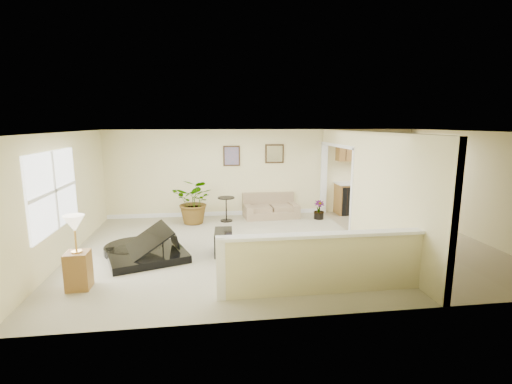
{
  "coord_description": "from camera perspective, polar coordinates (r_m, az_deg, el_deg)",
  "views": [
    {
      "loc": [
        -1.68,
        -7.65,
        2.68
      ],
      "look_at": [
        -0.59,
        0.4,
        1.16
      ],
      "focal_mm": 26.0,
      "sensor_mm": 36.0,
      "label": 1
    }
  ],
  "objects": [
    {
      "name": "floor",
      "position": [
        8.28,
        4.48,
        -8.34
      ],
      "size": [
        9.0,
        9.0,
        0.0
      ],
      "primitive_type": "plane",
      "color": "#AFA888",
      "rests_on": "ground"
    },
    {
      "name": "back_wall",
      "position": [
        10.88,
        1.26,
        3.02
      ],
      "size": [
        9.0,
        0.04,
        2.5
      ],
      "primitive_type": "cube",
      "color": "beige",
      "rests_on": "floor"
    },
    {
      "name": "front_wall",
      "position": [
        5.15,
        11.72,
        -5.76
      ],
      "size": [
        9.0,
        0.04,
        2.5
      ],
      "primitive_type": "cube",
      "color": "beige",
      "rests_on": "floor"
    },
    {
      "name": "left_wall",
      "position": [
        8.28,
        -27.48,
        -0.57
      ],
      "size": [
        0.04,
        6.0,
        2.5
      ],
      "primitive_type": "cube",
      "color": "beige",
      "rests_on": "floor"
    },
    {
      "name": "right_wall",
      "position": [
        9.94,
        30.87,
        0.8
      ],
      "size": [
        0.04,
        6.0,
        2.5
      ],
      "primitive_type": "cube",
      "color": "beige",
      "rests_on": "floor"
    },
    {
      "name": "ceiling",
      "position": [
        7.84,
        4.74,
        9.23
      ],
      "size": [
        9.0,
        6.0,
        0.04
      ],
      "primitive_type": "cube",
      "color": "silver",
      "rests_on": "back_wall"
    },
    {
      "name": "kitchen_vinyl",
      "position": [
        9.44,
        23.67,
        -6.82
      ],
      "size": [
        2.7,
        6.0,
        0.01
      ],
      "primitive_type": "cube",
      "color": "gray",
      "rests_on": "floor"
    },
    {
      "name": "interior_partition",
      "position": [
        8.76,
        15.83,
        0.57
      ],
      "size": [
        0.18,
        5.99,
        2.5
      ],
      "color": "beige",
      "rests_on": "floor"
    },
    {
      "name": "pony_half_wall",
      "position": [
        6.03,
        9.92,
        -10.57
      ],
      "size": [
        3.42,
        0.22,
        1.0
      ],
      "color": "beige",
      "rests_on": "floor"
    },
    {
      "name": "left_window",
      "position": [
        7.78,
        -28.71,
        0.18
      ],
      "size": [
        0.05,
        2.15,
        1.45
      ],
      "primitive_type": "cube",
      "color": "white",
      "rests_on": "left_wall"
    },
    {
      "name": "wall_art_left",
      "position": [
        10.69,
        -3.77,
        5.56
      ],
      "size": [
        0.48,
        0.04,
        0.58
      ],
      "color": "#3A2815",
      "rests_on": "back_wall"
    },
    {
      "name": "wall_mirror",
      "position": [
        10.84,
        2.87,
        5.91
      ],
      "size": [
        0.55,
        0.04,
        0.55
      ],
      "color": "#3A2815",
      "rests_on": "back_wall"
    },
    {
      "name": "kitchen_cabinets",
      "position": [
        11.61,
        17.22,
        1.13
      ],
      "size": [
        2.36,
        0.65,
        2.33
      ],
      "color": "olive",
      "rests_on": "floor"
    },
    {
      "name": "piano",
      "position": [
        7.8,
        -16.68,
        -5.52
      ],
      "size": [
        2.02,
        2.0,
        1.38
      ],
      "rotation": [
        0.0,
        0.0,
        0.34
      ],
      "color": "black",
      "rests_on": "floor"
    },
    {
      "name": "piano_bench",
      "position": [
        7.82,
        -5.03,
        -7.67
      ],
      "size": [
        0.4,
        0.73,
        0.48
      ],
      "primitive_type": "cube",
      "rotation": [
        0.0,
        0.0,
        -0.06
      ],
      "color": "black",
      "rests_on": "floor"
    },
    {
      "name": "loveseat",
      "position": [
        10.74,
        2.23,
        -2.06
      ],
      "size": [
        1.58,
        0.96,
        0.88
      ],
      "rotation": [
        0.0,
        0.0,
        0.06
      ],
      "color": "tan",
      "rests_on": "floor"
    },
    {
      "name": "accent_table",
      "position": [
        10.23,
        -4.6,
        -2.15
      ],
      "size": [
        0.47,
        0.47,
        0.67
      ],
      "color": "black",
      "rests_on": "floor"
    },
    {
      "name": "palm_plant",
      "position": [
        10.08,
        -9.36,
        -1.47
      ],
      "size": [
        1.39,
        1.31,
        1.22
      ],
      "color": "black",
      "rests_on": "floor"
    },
    {
      "name": "small_plant",
      "position": [
        10.64,
        9.65,
        -2.92
      ],
      "size": [
        0.3,
        0.3,
        0.53
      ],
      "color": "black",
      "rests_on": "floor"
    },
    {
      "name": "lamp_stand",
      "position": [
        6.75,
        -25.79,
        -9.14
      ],
      "size": [
        0.37,
        0.37,
        1.24
      ],
      "color": "olive",
      "rests_on": "floor"
    }
  ]
}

